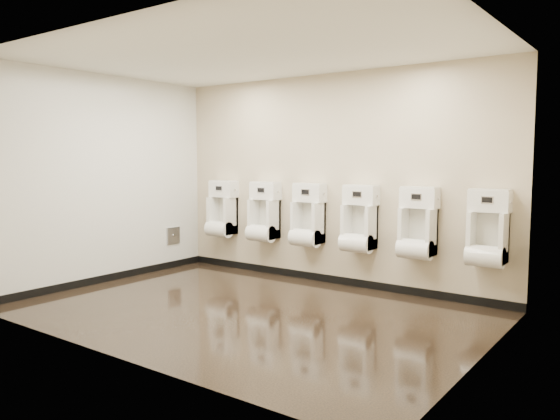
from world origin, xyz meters
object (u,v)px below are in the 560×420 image
Objects in this scene: urinal_4 at (417,228)px; urinal_0 at (222,213)px; access_panel at (173,235)px; urinal_3 at (359,224)px; urinal_1 at (264,216)px; urinal_5 at (487,234)px; urinal_2 at (308,220)px.

urinal_0 is at bearing 180.00° from urinal_4.
urinal_0 reaches higher than access_panel.
urinal_3 is at bearing 7.63° from access_panel.
urinal_3 is (2.34, 0.00, 0.00)m from urinal_0.
urinal_1 and urinal_5 have the same top height.
urinal_2 is at bearing 0.00° from urinal_1.
urinal_4 is at bearing 0.00° from urinal_0.
access_panel is 1.55m from urinal_1.
urinal_4 is at bearing 0.00° from urinal_3.
urinal_5 is at bearing 5.00° from access_panel.
urinal_3 is at bearing 0.00° from urinal_0.
urinal_0 is 1.00× the size of urinal_5.
access_panel is 3.04m from urinal_3.
urinal_0 is at bearing 31.66° from access_panel.
access_panel is 0.30× the size of urinal_2.
urinal_2 reaches higher than access_panel.
urinal_5 is (1.59, 0.00, 0.00)m from urinal_3.
urinal_5 reaches higher than access_panel.
urinal_4 reaches higher than access_panel.
urinal_2 and urinal_5 have the same top height.
urinal_3 is (1.54, 0.00, 0.00)m from urinal_1.
urinal_2 is at bearing 180.00° from urinal_4.
access_panel is at bearing -169.74° from urinal_2.
access_panel is 0.30× the size of urinal_5.
urinal_5 is (2.37, 0.00, 0.00)m from urinal_2.
access_panel is at bearing -175.00° from urinal_5.
urinal_3 and urinal_5 have the same top height.
urinal_0 is at bearing 180.00° from urinal_5.
urinal_1 is at bearing 180.00° from urinal_4.
urinal_5 is (4.58, 0.40, 0.35)m from access_panel.
urinal_1 is (1.46, 0.40, 0.35)m from access_panel.
urinal_2 is 1.00× the size of urinal_3.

